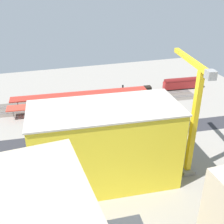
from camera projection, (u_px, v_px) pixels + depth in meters
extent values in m
plane|color=gray|center=(107.00, 127.00, 101.62)|extent=(151.85, 151.85, 0.00)
cube|color=#5B544C|center=(93.00, 102.00, 121.56)|extent=(95.63, 20.29, 0.01)
cube|color=#2D2D33|center=(112.00, 135.00, 96.93)|extent=(95.31, 16.00, 0.01)
cube|color=#9E9EA8|center=(91.00, 99.00, 124.36)|extent=(94.65, 7.15, 0.12)
cube|color=#9E9EA8|center=(92.00, 100.00, 123.13)|extent=(94.65, 7.15, 0.12)
cube|color=#9E9EA8|center=(94.00, 104.00, 119.82)|extent=(94.65, 7.15, 0.12)
cube|color=#9E9EA8|center=(95.00, 105.00, 118.59)|extent=(94.65, 7.15, 0.12)
cube|color=#C63D2D|center=(66.00, 104.00, 110.35)|extent=(45.38, 8.52, 0.42)
cylinder|color=slate|center=(116.00, 104.00, 115.28)|extent=(0.30, 0.30, 3.97)
cylinder|color=slate|center=(66.00, 109.00, 111.33)|extent=(0.30, 0.30, 3.97)
cylinder|color=slate|center=(13.00, 113.00, 107.38)|extent=(0.30, 0.30, 3.97)
cube|color=#A82D23|center=(81.00, 94.00, 118.40)|extent=(58.29, 9.76, 0.49)
cylinder|color=slate|center=(139.00, 94.00, 124.52)|extent=(0.30, 0.30, 4.18)
cylinder|color=slate|center=(101.00, 97.00, 121.13)|extent=(0.30, 0.30, 4.18)
cylinder|color=slate|center=(61.00, 101.00, 117.74)|extent=(0.30, 0.30, 4.18)
cylinder|color=slate|center=(18.00, 105.00, 114.36)|extent=(0.30, 0.30, 4.18)
cube|color=black|center=(137.00, 93.00, 129.19)|extent=(16.66, 3.69, 1.00)
cylinder|color=black|center=(134.00, 90.00, 128.05)|extent=(13.60, 3.74, 2.75)
cube|color=black|center=(147.00, 90.00, 129.63)|extent=(3.30, 3.17, 3.57)
cylinder|color=black|center=(123.00, 87.00, 126.11)|extent=(0.70, 0.70, 1.40)
cube|color=black|center=(182.00, 88.00, 135.37)|extent=(17.21, 3.55, 0.60)
cube|color=maroon|center=(182.00, 84.00, 134.46)|extent=(19.15, 4.26, 3.48)
cylinder|color=maroon|center=(183.00, 81.00, 133.57)|extent=(18.39, 4.20, 2.86)
cube|color=black|center=(160.00, 133.00, 97.75)|extent=(3.88, 1.87, 0.30)
cube|color=maroon|center=(160.00, 132.00, 97.53)|extent=(4.61, 1.97, 0.72)
cube|color=#1E2328|center=(160.00, 130.00, 97.24)|extent=(2.61, 1.67, 0.56)
cube|color=black|center=(138.00, 136.00, 96.07)|extent=(3.98, 1.98, 0.30)
cube|color=silver|center=(138.00, 135.00, 95.84)|extent=(4.72, 2.11, 0.72)
cube|color=#1E2328|center=(138.00, 133.00, 95.54)|extent=(2.69, 1.73, 0.63)
cube|color=black|center=(115.00, 140.00, 93.70)|extent=(3.57, 1.90, 0.30)
cube|color=navy|center=(115.00, 139.00, 93.47)|extent=(4.24, 1.99, 0.71)
cube|color=#1E2328|center=(115.00, 137.00, 93.19)|extent=(2.39, 1.72, 0.58)
cube|color=black|center=(93.00, 144.00, 91.74)|extent=(3.58, 2.09, 0.30)
cube|color=maroon|center=(93.00, 142.00, 91.52)|extent=(4.23, 2.24, 0.73)
cube|color=#1E2328|center=(93.00, 140.00, 91.20)|extent=(2.44, 1.81, 0.69)
cube|color=black|center=(70.00, 147.00, 90.01)|extent=(3.75, 2.13, 0.30)
cube|color=#474C51|center=(70.00, 145.00, 89.76)|extent=(4.43, 2.29, 0.81)
cube|color=#1E2328|center=(69.00, 144.00, 89.44)|extent=(2.55, 1.85, 0.62)
cube|color=black|center=(43.00, 151.00, 87.78)|extent=(3.71, 1.78, 0.30)
cube|color=silver|center=(43.00, 150.00, 87.55)|extent=(4.41, 1.87, 0.70)
cube|color=#1E2328|center=(43.00, 148.00, 87.28)|extent=(2.49, 1.61, 0.50)
cube|color=black|center=(18.00, 155.00, 86.01)|extent=(3.64, 1.94, 0.30)
cube|color=gray|center=(17.00, 153.00, 85.75)|extent=(4.31, 2.06, 0.86)
cube|color=#1E2328|center=(17.00, 151.00, 85.41)|extent=(2.46, 1.70, 0.64)
cube|color=yellow|center=(105.00, 146.00, 71.63)|extent=(37.70, 18.82, 21.26)
cube|color=#B7B2A8|center=(105.00, 108.00, 66.79)|extent=(38.35, 19.46, 0.40)
cube|color=gray|center=(187.00, 170.00, 78.57)|extent=(3.60, 3.60, 1.20)
cube|color=yellow|center=(193.00, 126.00, 72.17)|extent=(1.40, 1.40, 29.87)
cube|color=yellow|center=(190.00, 60.00, 71.86)|extent=(4.56, 20.88, 1.20)
cube|color=gray|center=(211.00, 75.00, 61.24)|extent=(2.36, 2.69, 2.00)
cube|color=black|center=(117.00, 145.00, 90.59)|extent=(9.06, 3.07, 0.50)
cube|color=silver|center=(120.00, 140.00, 89.97)|extent=(7.03, 3.14, 3.10)
cube|color=silver|center=(107.00, 143.00, 89.35)|extent=(2.28, 2.72, 2.27)
cube|color=black|center=(106.00, 146.00, 90.19)|extent=(9.86, 3.62, 0.50)
cube|color=silver|center=(109.00, 142.00, 89.62)|extent=(7.75, 3.49, 2.62)
cube|color=#334C8C|center=(94.00, 143.00, 89.10)|extent=(2.53, 2.63, 2.44)
cube|color=black|center=(124.00, 147.00, 89.84)|extent=(9.33, 3.53, 0.50)
cube|color=silver|center=(128.00, 142.00, 89.29)|extent=(7.04, 3.45, 2.67)
cube|color=maroon|center=(114.00, 144.00, 88.71)|extent=(2.68, 2.83, 2.52)
cylinder|color=brown|center=(97.00, 126.00, 100.21)|extent=(0.56, 0.56, 2.63)
sphere|color=#28662D|center=(96.00, 118.00, 98.82)|extent=(5.10, 5.10, 5.10)
cylinder|color=brown|center=(98.00, 128.00, 98.77)|extent=(0.56, 0.56, 2.69)
sphere|color=#2D7233|center=(97.00, 120.00, 97.39)|extent=(4.99, 4.99, 4.99)
cylinder|color=brown|center=(147.00, 118.00, 104.55)|extent=(0.49, 0.49, 3.21)
sphere|color=#2D7233|center=(148.00, 110.00, 102.96)|extent=(5.57, 5.57, 5.57)
cylinder|color=brown|center=(133.00, 121.00, 103.60)|extent=(0.53, 0.53, 2.64)
sphere|color=#38843D|center=(133.00, 112.00, 102.04)|extent=(6.18, 6.18, 6.18)
cylinder|color=brown|center=(139.00, 121.00, 102.77)|extent=(0.59, 0.59, 3.00)
sphere|color=#2D7233|center=(139.00, 114.00, 101.35)|extent=(4.78, 4.78, 4.78)
cylinder|color=#333333|center=(84.00, 125.00, 97.16)|extent=(0.16, 0.16, 5.72)
cube|color=black|center=(83.00, 117.00, 95.68)|extent=(0.36, 0.36, 0.90)
sphere|color=red|center=(83.00, 118.00, 95.76)|extent=(0.20, 0.20, 0.20)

